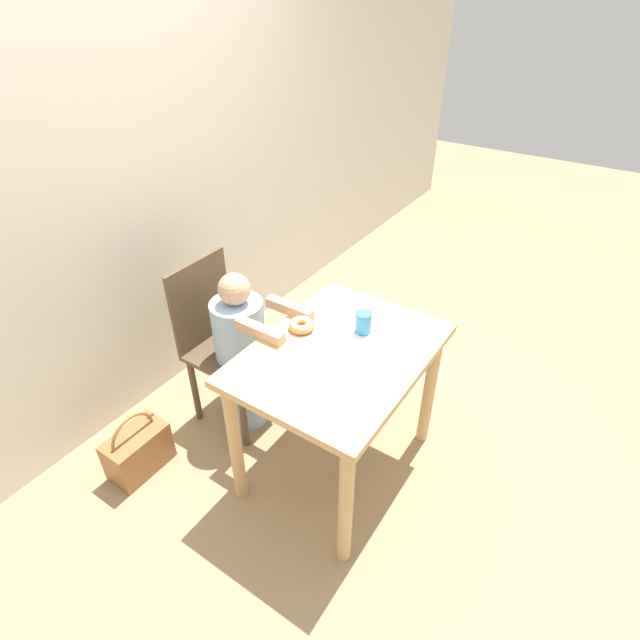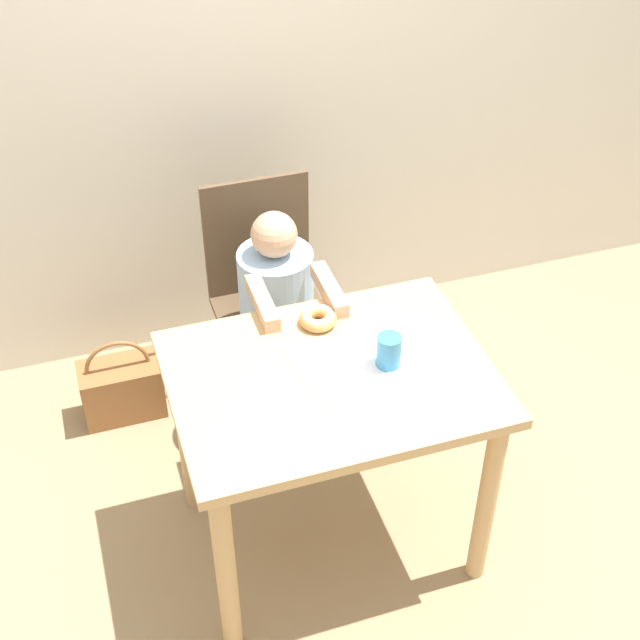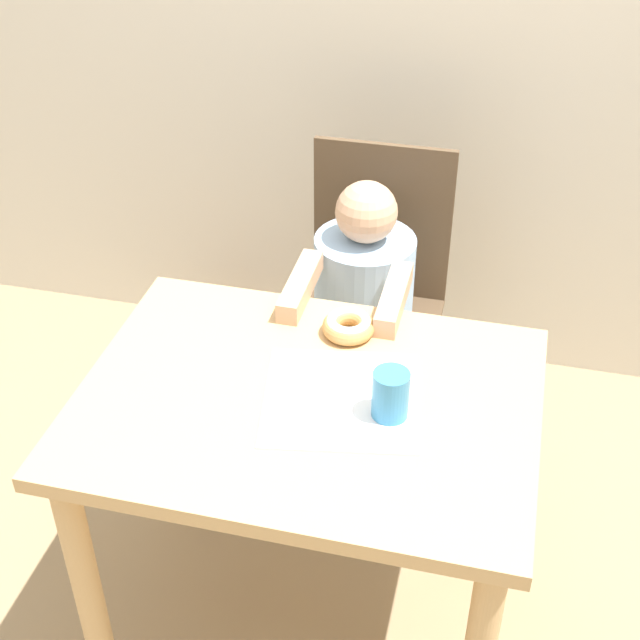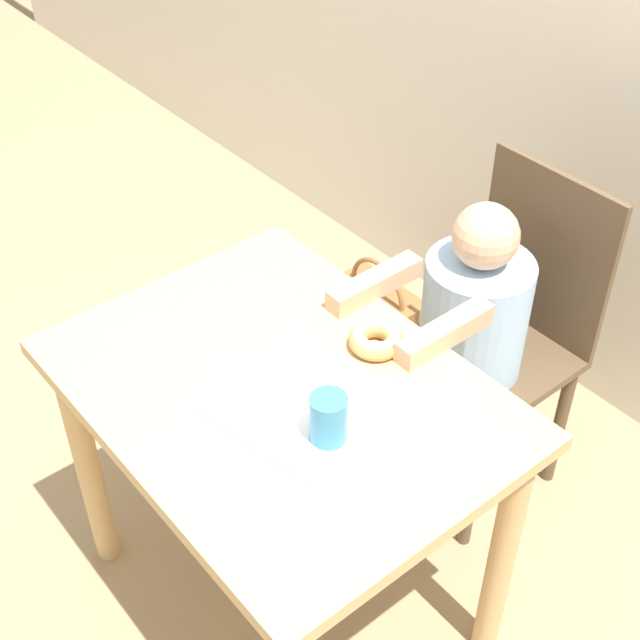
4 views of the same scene
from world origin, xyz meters
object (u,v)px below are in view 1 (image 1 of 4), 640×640
object	(u,v)px
child_figure	(243,354)
cup	(363,323)
donut	(301,325)
chair	(224,343)
handbag	(138,450)

from	to	relation	value
child_figure	cup	bearing A→B (deg)	-74.39
donut	cup	bearing A→B (deg)	-60.86
donut	cup	xyz separation A→B (m)	(0.14, -0.25, 0.03)
chair	child_figure	size ratio (longest dim) A/B	0.99
handbag	cup	size ratio (longest dim) A/B	3.37
chair	donut	size ratio (longest dim) A/B	7.88
child_figure	chair	bearing A→B (deg)	90.00
child_figure	cup	distance (m)	0.71
chair	child_figure	world-z (taller)	child_figure
chair	handbag	distance (m)	0.68
chair	handbag	size ratio (longest dim) A/B	2.59
child_figure	handbag	world-z (taller)	child_figure
donut	handbag	xyz separation A→B (m)	(-0.61, 0.59, -0.64)
cup	donut	bearing A→B (deg)	119.14
donut	handbag	distance (m)	1.06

